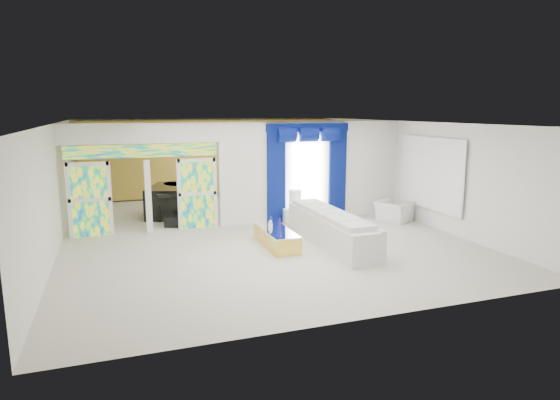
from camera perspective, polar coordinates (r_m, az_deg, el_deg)
name	(u,v)px	position (r m, az deg, el deg)	size (l,w,h in m)	color
floor	(256,232)	(13.35, -2.92, -3.81)	(12.00, 12.00, 0.00)	#B7AF9E
dividing_wall	(313,171)	(14.70, 4.00, 3.48)	(5.70, 0.18, 3.00)	white
dividing_header	(142,133)	(13.44, -16.11, 7.66)	(4.30, 0.18, 0.55)	white
stained_panel_left	(90,200)	(13.63, -21.72, 0.04)	(0.95, 0.04, 2.00)	#994C3F
stained_panel_right	(197,194)	(13.78, -9.82, 0.76)	(0.95, 0.04, 2.00)	#994C3F
stained_transom	(143,151)	(13.47, -16.01, 5.64)	(4.00, 0.05, 0.35)	#994C3F
window_pane	(307,173)	(14.52, 3.25, 3.20)	(1.00, 0.02, 2.30)	white
blue_drape_left	(276,177)	(14.15, -0.46, 2.82)	(0.55, 0.10, 2.80)	#031142
blue_drape_right	(337,174)	(14.91, 6.85, 3.14)	(0.55, 0.10, 2.80)	#031142
blue_pelmet	(308,128)	(14.38, 3.35, 8.61)	(2.60, 0.12, 0.25)	#031142
wall_mirror	(431,173)	(14.36, 17.52, 3.04)	(0.04, 2.70, 1.90)	white
gold_curtains	(212,158)	(18.75, -8.05, 4.97)	(9.70, 0.12, 2.90)	gold
white_sofa	(331,230)	(12.09, 6.09, -3.59)	(0.83, 3.87, 0.74)	silver
coffee_table	(276,238)	(11.91, -0.45, -4.55)	(0.63, 1.88, 0.42)	gold
console_table	(304,215)	(14.42, 2.92, -1.84)	(1.28, 0.41, 0.43)	silver
table_lamp	(295,200)	(14.21, 1.82, 0.06)	(0.36, 0.36, 0.58)	white
armchair	(394,211)	(14.91, 13.39, -1.33)	(0.95, 0.83, 0.62)	silver
grand_piano	(174,201)	(15.68, -12.52, -0.09)	(1.43, 1.88, 0.95)	black
piano_bench	(181,221)	(14.19, -11.70, -2.51)	(0.91, 0.36, 0.30)	black
tv_console	(91,209)	(15.65, -21.63, -1.04)	(0.50, 0.45, 0.72)	#A37F51
chandelier	(156,132)	(15.88, -14.61, 7.87)	(0.60, 0.60, 0.60)	gold
decanters	(274,224)	(12.06, -0.75, -2.90)	(0.24, 0.59, 0.24)	white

